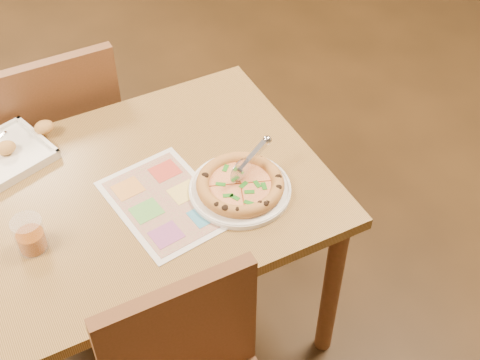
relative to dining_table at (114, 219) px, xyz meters
name	(u,v)px	position (x,y,z in m)	size (l,w,h in m)	color
room	(72,14)	(0.00, 0.00, 0.72)	(7.00, 7.00, 7.00)	#32200D
dining_table	(114,219)	(0.00, 0.00, 0.00)	(1.30, 0.85, 0.72)	olive
chair_far	(61,123)	(0.00, 0.60, -0.07)	(0.42, 0.42, 0.47)	brown
plate	(240,190)	(0.36, -0.15, 0.09)	(0.31, 0.31, 0.02)	white
pizza	(240,184)	(0.36, -0.15, 0.11)	(0.26, 0.26, 0.04)	#C89144
pizza_cutter	(249,161)	(0.40, -0.12, 0.17)	(0.16, 0.06, 0.09)	silver
glass_tumbler	(30,236)	(-0.25, -0.07, 0.13)	(0.09, 0.09, 0.11)	#853B0A
menu	(166,202)	(0.14, -0.09, 0.09)	(0.28, 0.39, 0.01)	silver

